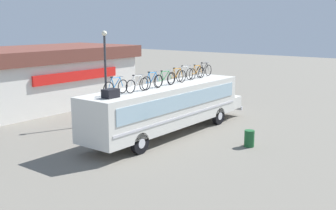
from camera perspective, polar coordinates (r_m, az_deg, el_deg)
name	(u,v)px	position (r m, az deg, el deg)	size (l,w,h in m)	color
ground_plane	(167,135)	(23.62, -0.20, -4.15)	(120.00, 120.00, 0.00)	slate
bus	(169,105)	(23.38, 0.10, -0.03)	(12.88, 2.57, 2.88)	silver
luggage_bag_1	(111,93)	(19.30, -8.02, 1.62)	(0.75, 0.52, 0.42)	black
rooftop_bicycle_1	(116,87)	(20.13, -7.31, 2.53)	(1.67, 0.44, 0.92)	black
rooftop_bicycle_2	(137,85)	(20.75, -4.31, 2.85)	(1.70, 0.44, 0.91)	black
rooftop_bicycle_3	(152,82)	(21.66, -2.23, 3.28)	(1.71, 0.44, 0.96)	black
rooftop_bicycle_4	(165,79)	(22.68, -0.44, 3.61)	(1.78, 0.44, 0.91)	black
rooftop_bicycle_5	(177,77)	(23.67, 1.25, 3.97)	(1.77, 0.44, 0.96)	black
rooftop_bicycle_6	(185,74)	(24.80, 2.35, 4.31)	(1.76, 0.44, 0.96)	black
rooftop_bicycle_7	(197,73)	(25.76, 4.06, 4.52)	(1.73, 0.44, 0.93)	black
rooftop_bicycle_8	(204,71)	(26.82, 5.06, 4.82)	(1.80, 0.44, 0.98)	black
roadside_building	(47,75)	(33.46, -16.58, 4.01)	(13.72, 7.80, 4.49)	silver
trash_bin	(249,138)	(21.67, 11.29, -4.61)	(0.52, 0.52, 0.87)	#1E592D
traffic_cone	(247,140)	(21.98, 11.03, -4.76)	(0.31, 0.31, 0.58)	orange
street_lamp	(105,69)	(25.79, -8.74, 4.95)	(0.33, 0.33, 5.87)	#38383D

